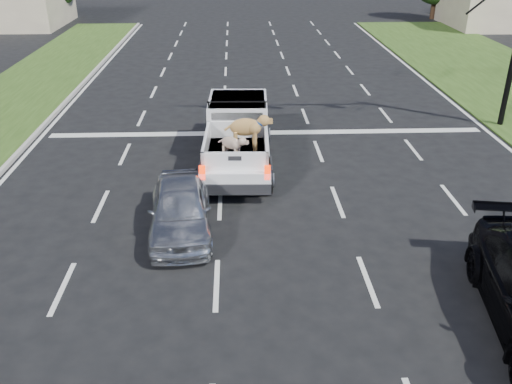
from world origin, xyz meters
TOP-DOWN VIEW (x-y plane):
  - ground at (0.00, 0.00)m, footprint 160.00×160.00m
  - road_markings at (0.00, 6.56)m, footprint 17.75×60.00m
  - traffic_signal at (7.20, 10.50)m, footprint 9.11×0.31m
  - pickup_truck at (-1.18, 7.03)m, footprint 2.38×5.94m
  - silver_sedan at (-2.75, 2.47)m, footprint 1.90×4.09m

SIDE VIEW (x-z plane):
  - ground at x=0.00m, z-range 0.00..0.00m
  - road_markings at x=0.00m, z-range 0.00..0.01m
  - silver_sedan at x=-2.75m, z-range 0.00..1.36m
  - pickup_truck at x=-1.18m, z-range -0.07..2.13m
  - traffic_signal at x=7.20m, z-range 1.23..8.23m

